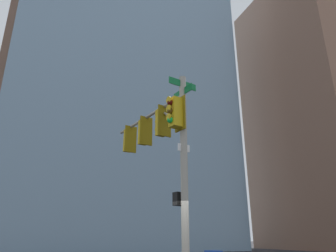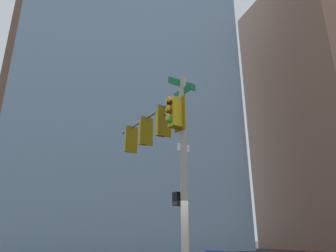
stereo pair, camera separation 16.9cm
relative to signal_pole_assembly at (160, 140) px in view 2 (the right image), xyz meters
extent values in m
cylinder|color=#9E998C|center=(-0.32, 1.28, -1.40)|extent=(0.23, 0.23, 6.67)
cylinder|color=#9E998C|center=(0.17, -1.04, 1.25)|extent=(1.11, 4.66, 0.12)
cylinder|color=#9E998C|center=(-0.14, 0.45, 0.80)|extent=(0.30, 1.03, 0.75)
cube|color=#0F6B33|center=(-0.32, 1.28, 1.69)|extent=(1.11, 0.26, 0.24)
cube|color=#0F6B33|center=(-0.32, 1.28, 1.39)|extent=(0.24, 0.99, 0.24)
cube|color=white|center=(-0.32, 1.28, -0.58)|extent=(0.45, 0.12, 0.24)
cube|color=gold|center=(-0.05, -0.01, 0.69)|extent=(0.40, 0.40, 1.00)
cube|color=#7D640C|center=(-0.09, 0.18, 0.69)|extent=(0.54, 0.15, 1.16)
sphere|color=#470A07|center=(0.00, -0.21, 0.99)|extent=(0.20, 0.20, 0.20)
cylinder|color=gold|center=(0.01, -0.27, 1.08)|extent=(0.23, 0.09, 0.23)
sphere|color=#F29E0C|center=(0.00, -0.21, 0.69)|extent=(0.20, 0.20, 0.20)
cylinder|color=gold|center=(0.01, -0.27, 0.78)|extent=(0.23, 0.09, 0.23)
sphere|color=#0A3819|center=(0.00, -0.21, 0.39)|extent=(0.20, 0.20, 0.20)
cylinder|color=gold|center=(0.01, -0.27, 0.48)|extent=(0.23, 0.09, 0.23)
cube|color=gold|center=(0.23, -1.30, 0.69)|extent=(0.40, 0.40, 1.00)
cube|color=#7D640C|center=(0.19, -1.11, 0.69)|extent=(0.54, 0.15, 1.16)
sphere|color=#470A07|center=(0.27, -1.50, 0.99)|extent=(0.20, 0.20, 0.20)
cylinder|color=gold|center=(0.28, -1.56, 1.08)|extent=(0.23, 0.09, 0.23)
sphere|color=#4C330A|center=(0.27, -1.50, 0.69)|extent=(0.20, 0.20, 0.20)
cylinder|color=gold|center=(0.28, -1.56, 0.78)|extent=(0.23, 0.09, 0.23)
sphere|color=green|center=(0.27, -1.50, 0.39)|extent=(0.20, 0.20, 0.20)
cylinder|color=gold|center=(0.28, -1.56, 0.48)|extent=(0.23, 0.09, 0.23)
cube|color=gold|center=(0.50, -2.58, 0.69)|extent=(0.40, 0.40, 1.00)
cube|color=#7D640C|center=(0.46, -2.40, 0.69)|extent=(0.54, 0.15, 1.16)
sphere|color=#470A07|center=(0.55, -2.78, 0.99)|extent=(0.20, 0.20, 0.20)
cylinder|color=gold|center=(0.56, -2.85, 1.08)|extent=(0.23, 0.09, 0.23)
sphere|color=#4C330A|center=(0.55, -2.78, 0.69)|extent=(0.20, 0.20, 0.20)
cylinder|color=gold|center=(0.56, -2.85, 0.78)|extent=(0.23, 0.09, 0.23)
sphere|color=green|center=(0.55, -2.78, 0.39)|extent=(0.20, 0.20, 0.20)
cylinder|color=gold|center=(0.56, -2.85, 0.48)|extent=(0.23, 0.09, 0.23)
cube|color=gold|center=(-0.02, 1.35, 0.55)|extent=(0.40, 0.40, 1.00)
cube|color=#7D640C|center=(-0.20, 1.31, 0.55)|extent=(0.15, 0.54, 1.16)
sphere|color=#470A07|center=(0.18, 1.39, 0.85)|extent=(0.20, 0.20, 0.20)
cylinder|color=gold|center=(0.25, 1.40, 0.94)|extent=(0.09, 0.23, 0.23)
sphere|color=#4C330A|center=(0.18, 1.39, 0.55)|extent=(0.20, 0.20, 0.20)
cylinder|color=gold|center=(0.25, 1.40, 0.64)|extent=(0.09, 0.23, 0.23)
sphere|color=green|center=(0.18, 1.39, 0.25)|extent=(0.20, 0.20, 0.20)
cylinder|color=gold|center=(0.25, 1.40, 0.34)|extent=(0.09, 0.23, 0.23)
cube|color=black|center=(-0.27, 1.02, -2.15)|extent=(0.40, 0.32, 0.40)
cube|color=#EA5914|center=(-0.24, 0.89, -2.15)|extent=(0.25, 0.07, 0.28)
cube|color=#845B47|center=(2.03, -40.36, 19.26)|extent=(18.36, 19.72, 47.98)
cube|color=#845B47|center=(-34.53, -21.28, 15.05)|extent=(17.83, 17.58, 39.56)
cube|color=#7A99B2|center=(-5.27, -38.33, 25.25)|extent=(28.29, 32.56, 59.96)
camera|label=1|loc=(3.64, 9.88, -3.25)|focal=33.09mm
camera|label=2|loc=(3.48, 9.94, -3.25)|focal=33.09mm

